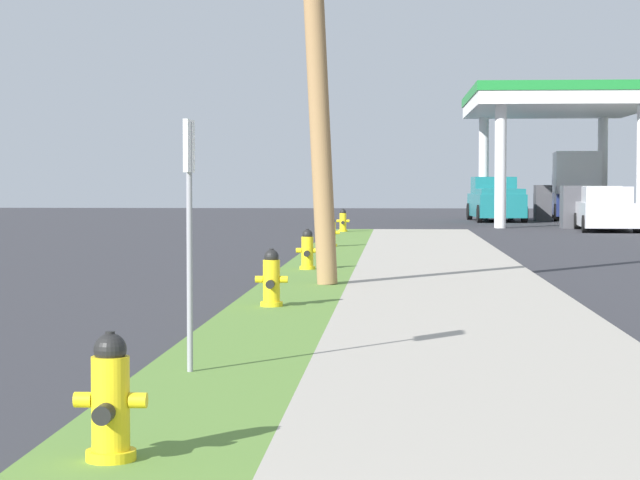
# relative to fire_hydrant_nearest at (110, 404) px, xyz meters

# --- Properties ---
(fire_hydrant_nearest) EXTENTS (0.42, 0.37, 0.74)m
(fire_hydrant_nearest) POSITION_rel_fire_hydrant_nearest_xyz_m (0.00, 0.00, 0.00)
(fire_hydrant_nearest) COLOR yellow
(fire_hydrant_nearest) RESTS_ON grass_verge
(fire_hydrant_second) EXTENTS (0.42, 0.38, 0.74)m
(fire_hydrant_second) POSITION_rel_fire_hydrant_nearest_xyz_m (0.03, 8.83, 0.00)
(fire_hydrant_second) COLOR yellow
(fire_hydrant_second) RESTS_ON grass_verge
(fire_hydrant_third) EXTENTS (0.42, 0.37, 0.74)m
(fire_hydrant_third) POSITION_rel_fire_hydrant_nearest_xyz_m (0.00, 15.61, 0.00)
(fire_hydrant_third) COLOR yellow
(fire_hydrant_third) RESTS_ON grass_verge
(fire_hydrant_fourth) EXTENTS (0.42, 0.37, 0.74)m
(fire_hydrant_fourth) POSITION_rel_fire_hydrant_nearest_xyz_m (0.02, 23.74, 0.00)
(fire_hydrant_fourth) COLOR yellow
(fire_hydrant_fourth) RESTS_ON grass_verge
(fire_hydrant_fifth) EXTENTS (0.42, 0.38, 0.74)m
(fire_hydrant_fifth) POSITION_rel_fire_hydrant_nearest_xyz_m (-0.09, 33.02, 0.00)
(fire_hydrant_fifth) COLOR yellow
(fire_hydrant_fifth) RESTS_ON grass_verge
(street_sign_post) EXTENTS (0.05, 0.36, 2.12)m
(street_sign_post) POSITION_rel_fire_hydrant_nearest_xyz_m (-0.10, 3.33, 1.19)
(street_sign_post) COLOR gray
(street_sign_post) RESTS_ON grass_verge
(car_silver_by_near_pump) EXTENTS (2.19, 4.61, 1.57)m
(car_silver_by_near_pump) POSITION_rel_fire_hydrant_nearest_xyz_m (9.04, 37.14, 0.28)
(car_silver_by_near_pump) COLOR #BCBCC1
(car_silver_by_near_pump) RESTS_ON ground
(car_white_by_far_pump) EXTENTS (1.98, 4.52, 1.57)m
(car_white_by_far_pump) POSITION_rel_fire_hydrant_nearest_xyz_m (9.85, 44.14, 0.28)
(car_white_by_far_pump) COLOR white
(car_white_by_far_pump) RESTS_ON ground
(truck_teal_at_forecourt) EXTENTS (2.33, 5.48, 1.97)m
(truck_teal_at_forecourt) POSITION_rel_fire_hydrant_nearest_xyz_m (6.04, 48.11, 0.47)
(truck_teal_at_forecourt) COLOR #197075
(truck_teal_at_forecourt) RESTS_ON ground
(truck_navy_on_apron) EXTENTS (2.59, 6.54, 3.11)m
(truck_navy_on_apron) POSITION_rel_fire_hydrant_nearest_xyz_m (9.91, 50.82, 1.04)
(truck_navy_on_apron) COLOR navy
(truck_navy_on_apron) RESTS_ON ground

